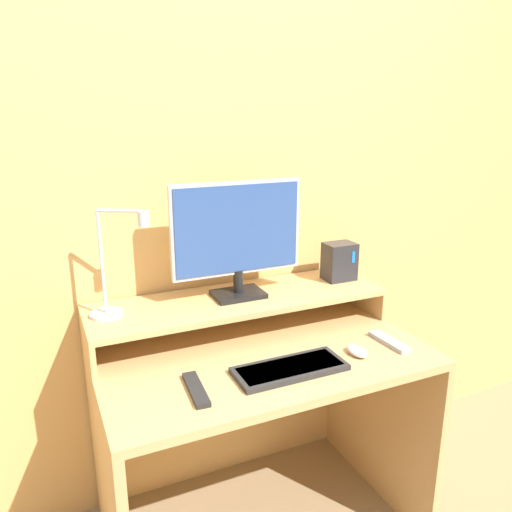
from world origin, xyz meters
TOP-DOWN VIEW (x-y plane):
  - wall_back at (0.00, 0.74)m, footprint 6.00×0.05m
  - desk at (0.00, 0.35)m, footprint 1.12×0.71m
  - monitor_shelf at (0.00, 0.54)m, footprint 1.12×0.33m
  - monitor at (0.00, 0.55)m, footprint 0.50×0.13m
  - desk_lamp at (-0.44, 0.54)m, footprint 0.21×0.15m
  - router_dock at (0.46, 0.56)m, footprint 0.13×0.10m
  - keyboard at (0.02, 0.17)m, footprint 0.37×0.15m
  - mouse at (0.29, 0.18)m, footprint 0.06×0.09m
  - remote_control at (-0.29, 0.18)m, footprint 0.06×0.19m
  - remote_secondary at (0.44, 0.20)m, footprint 0.05×0.18m

SIDE VIEW (x-z plane):
  - desk at x=0.00m, z-range 0.15..0.92m
  - remote_control at x=-0.29m, z-range 0.77..0.78m
  - remote_secondary at x=0.44m, z-range 0.77..0.78m
  - keyboard at x=0.02m, z-range 0.77..0.79m
  - mouse at x=0.29m, z-range 0.77..0.79m
  - monitor_shelf at x=0.00m, z-range 0.81..0.94m
  - router_dock at x=0.46m, z-range 0.90..1.05m
  - desk_lamp at x=-0.44m, z-range 0.86..1.23m
  - monitor at x=0.00m, z-range 0.92..1.35m
  - wall_back at x=0.00m, z-range 0.00..2.50m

